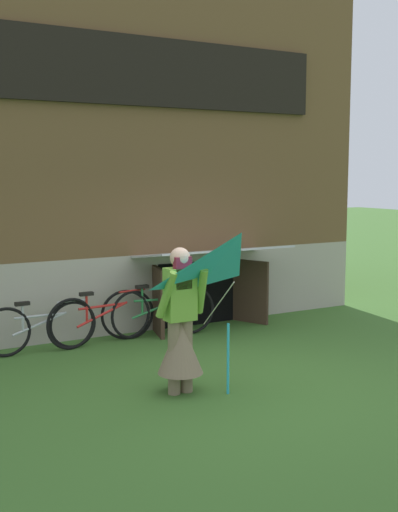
{
  "coord_description": "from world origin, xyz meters",
  "views": [
    {
      "loc": [
        -4.12,
        -6.25,
        2.48
      ],
      "look_at": [
        0.13,
        1.25,
        1.39
      ],
      "focal_mm": 45.88,
      "sensor_mm": 36.0,
      "label": 1
    }
  ],
  "objects_px": {
    "kite": "(241,276)",
    "bicycle_green": "(159,311)",
    "bicycle_red": "(102,318)",
    "person": "(180,332)",
    "bicycle_silver": "(40,327)"
  },
  "relations": [
    {
      "from": "kite",
      "to": "bicycle_green",
      "type": "bearing_deg",
      "value": 80.94
    },
    {
      "from": "kite",
      "to": "bicycle_green",
      "type": "height_order",
      "value": "kite"
    },
    {
      "from": "bicycle_red",
      "to": "bicycle_green",
      "type": "bearing_deg",
      "value": -7.62
    },
    {
      "from": "kite",
      "to": "bicycle_green",
      "type": "relative_size",
      "value": 0.98
    },
    {
      "from": "person",
      "to": "bicycle_red",
      "type": "height_order",
      "value": "person"
    },
    {
      "from": "kite",
      "to": "bicycle_red",
      "type": "xyz_separation_m",
      "value": [
        -0.43,
        3.03,
        -1.0
      ]
    },
    {
      "from": "kite",
      "to": "bicycle_silver",
      "type": "xyz_separation_m",
      "value": [
        -1.35,
        3.02,
        -1.03
      ]
    },
    {
      "from": "person",
      "to": "bicycle_silver",
      "type": "height_order",
      "value": "person"
    },
    {
      "from": "person",
      "to": "bicycle_silver",
      "type": "distance_m",
      "value": 2.64
    },
    {
      "from": "kite",
      "to": "bicycle_green",
      "type": "xyz_separation_m",
      "value": [
        0.48,
        3.02,
        -1.0
      ]
    },
    {
      "from": "bicycle_red",
      "to": "kite",
      "type": "bearing_deg",
      "value": -89.1
    },
    {
      "from": "kite",
      "to": "bicycle_green",
      "type": "distance_m",
      "value": 3.22
    },
    {
      "from": "bicycle_red",
      "to": "bicycle_silver",
      "type": "relative_size",
      "value": 1.07
    },
    {
      "from": "kite",
      "to": "bicycle_red",
      "type": "relative_size",
      "value": 1.0
    },
    {
      "from": "person",
      "to": "bicycle_silver",
      "type": "xyz_separation_m",
      "value": [
        -0.92,
        2.45,
        -0.34
      ]
    }
  ]
}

